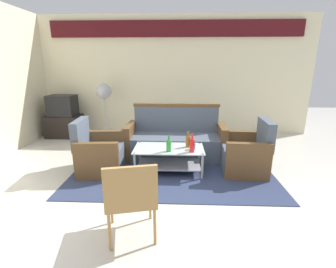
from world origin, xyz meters
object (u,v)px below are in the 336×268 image
object	(u,v)px
bottle_red	(192,145)
pedestal_fan	(104,95)
coffee_table	(169,156)
wicker_chair	(131,195)
bottle_brown	(188,141)
tv_stand	(65,126)
bottle_green	(169,145)
armchair_right	(246,155)
armchair_left	(100,154)
television	(62,105)
couch	(176,140)
cup	(193,146)

from	to	relation	value
bottle_red	pedestal_fan	size ratio (longest dim) A/B	0.22
coffee_table	wicker_chair	bearing A→B (deg)	-100.68
bottle_brown	bottle_red	bearing A→B (deg)	-78.07
tv_stand	coffee_table	bearing A→B (deg)	-36.48
wicker_chair	bottle_green	bearing A→B (deg)	65.35
armchair_right	wicker_chair	world-z (taller)	armchair_right
tv_stand	wicker_chair	distance (m)	4.19
armchair_right	bottle_brown	distance (m)	0.96
bottle_brown	bottle_green	xyz separation A→B (m)	(-0.30, -0.22, -0.00)
bottle_red	tv_stand	size ratio (longest dim) A/B	0.34
armchair_left	television	distance (m)	2.45
coffee_table	bottle_red	xyz separation A→B (m)	(0.35, -0.18, 0.24)
armchair_right	tv_stand	distance (m)	4.23
wicker_chair	armchair_right	bearing A→B (deg)	34.70
armchair_left	coffee_table	xyz separation A→B (m)	(1.13, 0.01, -0.02)
armchair_left	armchair_right	world-z (taller)	same
tv_stand	television	distance (m)	0.50
armchair_left	bottle_green	bearing A→B (deg)	78.11
pedestal_fan	television	bearing A→B (deg)	-177.27
armchair_left	bottle_green	size ratio (longest dim) A/B	3.39
coffee_table	bottle_brown	distance (m)	0.39
bottle_red	bottle_green	xyz separation A→B (m)	(-0.35, 0.01, -0.01)
couch	armchair_left	bearing A→B (deg)	30.82
tv_stand	wicker_chair	world-z (taller)	wicker_chair
armchair_right	coffee_table	distance (m)	1.24
armchair_left	bottle_brown	xyz separation A→B (m)	(1.43, 0.06, 0.22)
couch	bottle_brown	size ratio (longest dim) A/B	7.04
coffee_table	cup	world-z (taller)	cup
coffee_table	armchair_left	bearing A→B (deg)	-179.48
bottle_red	cup	world-z (taller)	bottle_red
couch	armchair_left	size ratio (longest dim) A/B	2.13
bottle_green	wicker_chair	world-z (taller)	wicker_chair
couch	wicker_chair	distance (m)	2.34
coffee_table	bottle_green	world-z (taller)	bottle_green
armchair_left	pedestal_fan	bearing A→B (deg)	-171.11
couch	coffee_table	distance (m)	0.70
bottle_red	pedestal_fan	bearing A→B (deg)	132.23
couch	bottle_red	world-z (taller)	couch
cup	wicker_chair	world-z (taller)	wicker_chair
television	wicker_chair	xyz separation A→B (m)	(2.27, -3.51, -0.27)
cup	bottle_red	bearing A→B (deg)	-98.89
bottle_red	wicker_chair	size ratio (longest dim) A/B	0.33
armchair_right	bottle_brown	xyz separation A→B (m)	(-0.93, -0.01, 0.22)
armchair_right	television	bearing A→B (deg)	67.22
couch	coffee_table	xyz separation A→B (m)	(-0.10, -0.69, -0.04)
cup	pedestal_fan	size ratio (longest dim) A/B	0.08
coffee_table	tv_stand	size ratio (longest dim) A/B	1.38
cup	coffee_table	bearing A→B (deg)	171.41
armchair_right	bottle_green	bearing A→B (deg)	103.50
television	wicker_chair	size ratio (longest dim) A/B	0.73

